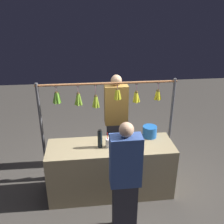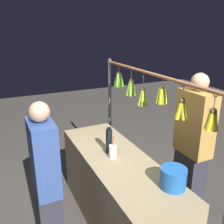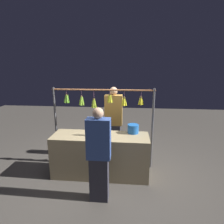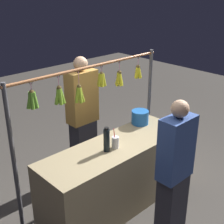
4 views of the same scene
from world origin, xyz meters
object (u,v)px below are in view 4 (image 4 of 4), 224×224
drink_cup (115,142)px  customer_person (174,174)px  vendor_person (83,119)px  water_bottle (107,140)px  blue_bucket (140,117)px

drink_cup → customer_person: size_ratio=0.15×
drink_cup → vendor_person: 0.87m
vendor_person → customer_person: vendor_person is taller
drink_cup → vendor_person: vendor_person is taller
water_bottle → blue_bucket: bearing=-164.2°
blue_bucket → drink_cup: 0.70m
blue_bucket → customer_person: size_ratio=0.14×
vendor_person → water_bottle: bearing=67.8°
vendor_person → customer_person: size_ratio=1.08×
customer_person → blue_bucket: bearing=-119.9°
blue_bucket → vendor_person: (0.44, -0.61, -0.09)m
blue_bucket → customer_person: (0.53, 0.92, -0.15)m
drink_cup → customer_person: bearing=100.4°
water_bottle → customer_person: 0.77m
blue_bucket → customer_person: customer_person is taller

